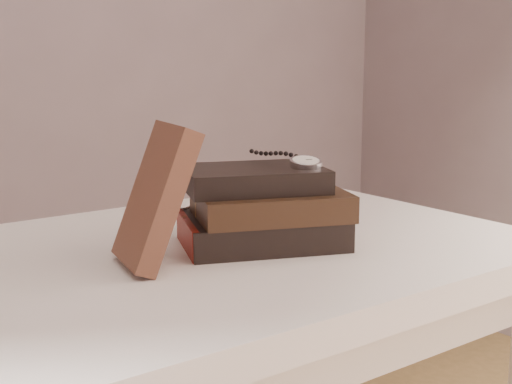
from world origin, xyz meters
TOP-DOWN VIEW (x-y plane):
  - table at (0.00, 0.35)m, footprint 1.00×0.60m
  - book_stack at (0.12, 0.31)m, footprint 0.25×0.22m
  - journal at (-0.04, 0.31)m, footprint 0.11×0.13m
  - pocket_watch at (0.17, 0.29)m, footprint 0.06×0.15m
  - eyeglasses at (0.08, 0.41)m, footprint 0.12×0.13m

SIDE VIEW (x-z plane):
  - table at x=0.00m, z-range 0.28..1.03m
  - book_stack at x=0.12m, z-range 0.75..0.85m
  - eyeglasses at x=0.08m, z-range 0.79..0.83m
  - journal at x=-0.04m, z-range 0.75..0.93m
  - pocket_watch at x=0.17m, z-range 0.86..0.87m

